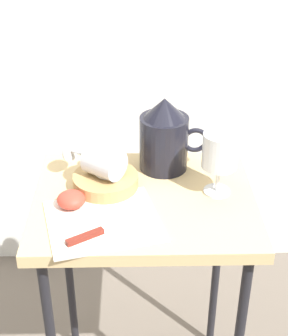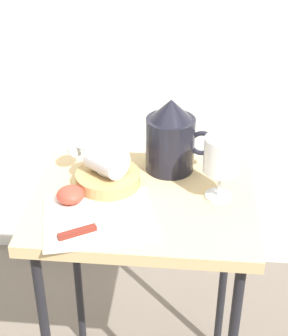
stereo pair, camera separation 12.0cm
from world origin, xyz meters
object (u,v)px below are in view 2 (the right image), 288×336
Objects in this scene: table at (144,225)px; basket_tray at (108,179)px; wine_glass_tipped_near at (112,155)px; wine_glass_tipped_far at (105,159)px; knife at (91,229)px; apple_half_left at (71,195)px; wine_glass_upright at (222,158)px; pitcher at (171,142)px.

basket_tray is at bearing 155.33° from table.
basket_tray is 1.05× the size of wine_glass_tipped_near.
knife is (-0.00, -0.19, -0.06)m from wine_glass_tipped_far.
wine_glass_tipped_far is at bearing 89.27° from knife.
wine_glass_tipped_far is (-0.00, 0.00, 0.06)m from basket_tray.
table is 4.49× the size of basket_tray.
knife is (0.07, -0.10, -0.01)m from apple_half_left.
wine_glass_tipped_far is (-0.27, 0.03, -0.03)m from wine_glass_upright.
wine_glass_upright is at bearing -44.69° from pitcher.
wine_glass_upright reaches higher than table.
wine_glass_tipped_near is at bearing -153.86° from pitcher.
pitcher is at bearing 68.56° from table.
basket_tray is 1.01× the size of wine_glass_upright.
wine_glass_tipped_far is (-0.10, 0.04, 0.16)m from table.
pitcher reaches higher than knife.
apple_half_left is at bearing -129.58° from wine_glass_tipped_far.
apple_half_left is 0.13m from knife.
knife is at bearing -90.73° from wine_glass_tipped_far.
wine_glass_tipped_far is at bearing 153.32° from basket_tray.
knife is (-0.15, -0.28, -0.07)m from pitcher.
pitcher reaches higher than apple_half_left.
wine_glass_upright is 2.39× the size of apple_half_left.
wine_glass_tipped_far is at bearing -115.08° from wine_glass_tipped_near.
wine_glass_tipped_far reaches higher than table.
pitcher is at bearing 38.72° from apple_half_left.
knife is (-0.28, -0.16, -0.10)m from wine_glass_upright.
pitcher is at bearing 33.08° from basket_tray.
pitcher is 0.18m from wine_glass_tipped_far.
apple_half_left is at bearing 122.88° from knife.
apple_half_left is at bearing -132.39° from basket_tray.
wine_glass_upright is 0.36m from apple_half_left.
wine_glass_tipped_far is at bearing -148.48° from pitcher.
apple_half_left is (-0.17, -0.04, 0.10)m from table.
basket_tray is 0.06m from wine_glass_tipped_far.
wine_glass_upright reaches higher than apple_half_left.
wine_glass_tipped_near is at bearing 141.29° from table.
basket_tray is at bearing -146.92° from pitcher.
pitcher reaches higher than wine_glass_upright.
pitcher reaches higher than table.
wine_glass_tipped_far reaches higher than basket_tray.
basket_tray is 0.82× the size of pitcher.
wine_glass_upright is 0.28m from wine_glass_tipped_far.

